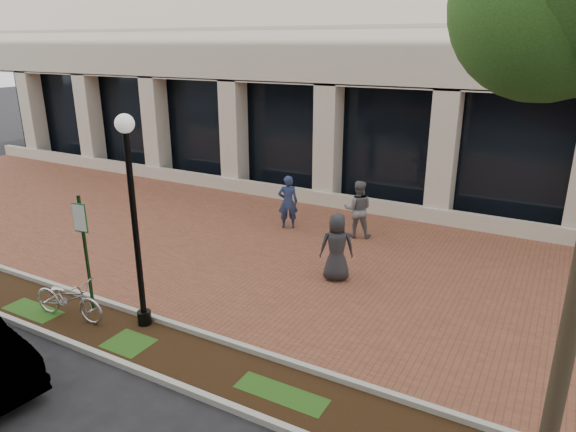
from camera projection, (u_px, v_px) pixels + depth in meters
The scene contains 11 objects.
ground at pixel (317, 260), 13.74m from camera, with size 120.00×120.00×0.00m, color black.
brick_plaza at pixel (317, 260), 13.74m from camera, with size 40.00×9.00×0.01m, color brown.
planting_strip at pixel (192, 361), 9.38m from camera, with size 40.00×1.50×0.01m, color black.
curb_plaza_side at pixel (217, 339), 9.99m from camera, with size 40.00×0.12×0.12m, color #AAAAA1.
curb_street_side at pixel (164, 381), 8.74m from camera, with size 40.00×0.12×0.12m, color #AAAAA1.
parking_sign at pixel (84, 240), 10.61m from camera, with size 0.34×0.07×2.61m.
lamppost at pixel (134, 212), 9.83m from camera, with size 0.36×0.36×4.32m.
locked_bicycle at pixel (68, 298), 10.70m from camera, with size 0.61×1.76×0.93m, color #BABBBF.
pedestrian_left at pixel (288, 202), 15.86m from camera, with size 0.62×0.40×1.69m, color navy.
pedestrian_mid at pixel (358, 209), 15.12m from camera, with size 0.84×0.65×1.73m, color #5E5D62.
pedestrian_right at pixel (337, 247), 12.37m from camera, with size 0.83×0.54×1.69m, color #25252A.
Camera 1 is at (5.42, -11.43, 5.53)m, focal length 32.00 mm.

